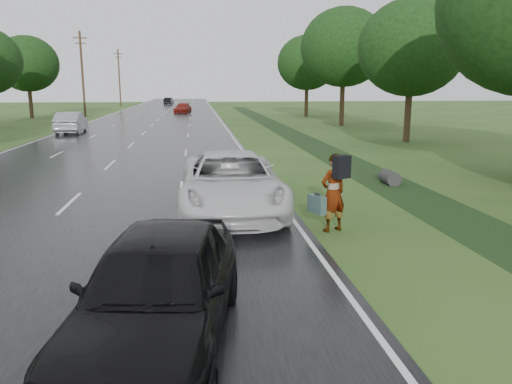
{
  "coord_description": "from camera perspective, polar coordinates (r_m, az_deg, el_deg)",
  "views": [
    {
      "loc": [
        4.09,
        -8.21,
        3.75
      ],
      "look_at": [
        5.46,
        3.14,
        1.3
      ],
      "focal_mm": 35.0,
      "sensor_mm": 36.0,
      "label": 1
    }
  ],
  "objects": [
    {
      "name": "tree_east_d",
      "position": [
        48.32,
        10.02,
        15.97
      ],
      "size": [
        8.0,
        8.0,
        10.76
      ],
      "color": "#392917",
      "rests_on": "ground"
    },
    {
      "name": "silver_sedan",
      "position": [
        42.21,
        -20.38,
        7.46
      ],
      "size": [
        2.0,
        5.17,
        1.68
      ],
      "primitive_type": "imported",
      "rotation": [
        0.0,
        0.0,
        3.19
      ],
      "color": "gray",
      "rests_on": "road"
    },
    {
      "name": "edge_stripe_east",
      "position": [
        53.41,
        -4.04,
        8.1
      ],
      "size": [
        0.12,
        180.0,
        0.01
      ],
      "primitive_type": "cube",
      "color": "silver",
      "rests_on": "road"
    },
    {
      "name": "tree_east_f",
      "position": [
        61.74,
        5.87,
        14.48
      ],
      "size": [
        7.2,
        7.2,
        9.62
      ],
      "color": "#392917",
      "rests_on": "ground"
    },
    {
      "name": "utility_pole_far",
      "position": [
        64.61,
        -19.23,
        12.74
      ],
      "size": [
        1.6,
        0.26,
        10.0
      ],
      "color": "#392917",
      "rests_on": "ground"
    },
    {
      "name": "dark_sedan",
      "position": [
        7.41,
        -11.1,
        -10.74
      ],
      "size": [
        2.81,
        5.34,
        1.73
      ],
      "primitive_type": "imported",
      "rotation": [
        0.0,
        0.0,
        -0.16
      ],
      "color": "black",
      "rests_on": "road"
    },
    {
      "name": "edge_stripe_west",
      "position": [
        54.43,
        -18.51,
        7.59
      ],
      "size": [
        0.12,
        180.0,
        0.01
      ],
      "primitive_type": "cube",
      "color": "silver",
      "rests_on": "road"
    },
    {
      "name": "far_car_dark",
      "position": [
        100.01,
        -9.94,
        10.2
      ],
      "size": [
        1.84,
        4.25,
        1.36
      ],
      "primitive_type": "imported",
      "rotation": [
        0.0,
        0.0,
        3.04
      ],
      "color": "black",
      "rests_on": "road"
    },
    {
      "name": "tree_east_c",
      "position": [
        35.25,
        17.39,
        15.46
      ],
      "size": [
        7.0,
        7.0,
        9.29
      ],
      "color": "#392917",
      "rests_on": "ground"
    },
    {
      "name": "road",
      "position": [
        53.5,
        -11.35,
        7.88
      ],
      "size": [
        14.0,
        180.0,
        0.04
      ],
      "primitive_type": "cube",
      "color": "black",
      "rests_on": "ground"
    },
    {
      "name": "drainage_ditch",
      "position": [
        28.17,
        8.47,
        4.4
      ],
      "size": [
        2.2,
        120.0,
        0.56
      ],
      "color": "black",
      "rests_on": "ground"
    },
    {
      "name": "center_line",
      "position": [
        53.5,
        -11.35,
        7.9
      ],
      "size": [
        0.12,
        180.0,
        0.01
      ],
      "primitive_type": "cube",
      "color": "silver",
      "rests_on": "road"
    },
    {
      "name": "far_car_red",
      "position": [
        69.51,
        -8.37,
        9.47
      ],
      "size": [
        2.61,
        4.82,
        1.33
      ],
      "primitive_type": "imported",
      "rotation": [
        0.0,
        0.0,
        -0.17
      ],
      "color": "maroon",
      "rests_on": "road"
    },
    {
      "name": "tree_west_f",
      "position": [
        64.1,
        -24.7,
        13.17
      ],
      "size": [
        7.0,
        7.0,
        9.29
      ],
      "color": "#392917",
      "rests_on": "ground"
    },
    {
      "name": "pedestrian",
      "position": [
        13.03,
        8.77,
        0.02
      ],
      "size": [
        1.09,
        0.84,
        2.05
      ],
      "rotation": [
        0.0,
        0.0,
        3.55
      ],
      "color": "#A5998C",
      "rests_on": "ground"
    },
    {
      "name": "utility_pole_distant",
      "position": [
        94.16,
        -15.36,
        12.57
      ],
      "size": [
        1.6,
        0.26,
        10.0
      ],
      "color": "#392917",
      "rests_on": "ground"
    },
    {
      "name": "white_pickup",
      "position": [
        14.78,
        -2.86,
        1.07
      ],
      "size": [
        2.99,
        6.4,
        1.77
      ],
      "primitive_type": "imported",
      "rotation": [
        0.0,
        0.0,
        -0.01
      ],
      "color": "silver",
      "rests_on": "road"
    }
  ]
}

